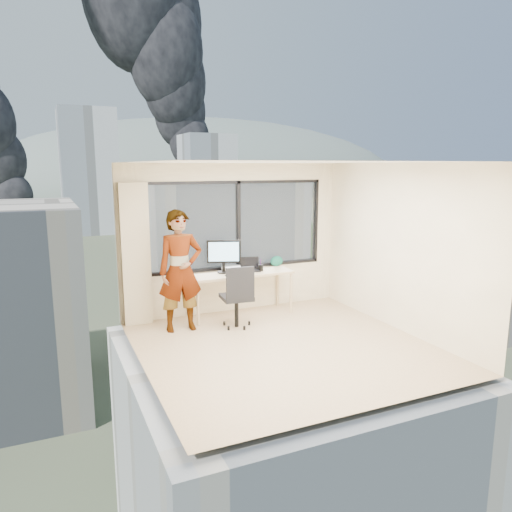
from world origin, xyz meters
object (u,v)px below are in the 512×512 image
chair (236,295)px  monitor (224,256)px  handbag (277,261)px  laptop (250,265)px  game_console (231,268)px  desk (241,293)px  person (180,271)px

chair → monitor: size_ratio=1.82×
handbag → laptop: bearing=-154.9°
chair → handbag: size_ratio=4.31×
monitor → game_console: size_ratio=1.75×
desk → game_console: bearing=115.3°
game_console → handbag: (0.90, 0.01, 0.05)m
person → game_console: 1.20m
laptop → monitor: bearing=-173.5°
laptop → handbag: 0.63m
desk → laptop: 0.52m
laptop → handbag: (0.60, 0.19, -0.01)m
game_console → laptop: size_ratio=0.94×
chair → handbag: (1.10, 0.79, 0.32)m
person → monitor: bearing=27.3°
chair → game_console: chair is taller
chair → laptop: size_ratio=3.00×
chair → person: (-0.84, 0.23, 0.43)m
desk → game_console: 0.47m
desk → game_console: (-0.10, 0.20, 0.41)m
monitor → chair: bearing=-73.0°
chair → laptop: (0.50, 0.60, 0.34)m
desk → game_console: game_console is taller
monitor → laptop: (0.47, -0.07, -0.18)m
game_console → chair: bearing=-85.7°
desk → chair: size_ratio=1.73×
game_console → person: bearing=-133.0°
desk → monitor: bearing=161.6°
laptop → game_console: bearing=163.3°
person → laptop: bearing=16.3°
desk → laptop: laptop is taller
handbag → game_console: bearing=-171.6°
desk → chair: bearing=-117.9°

